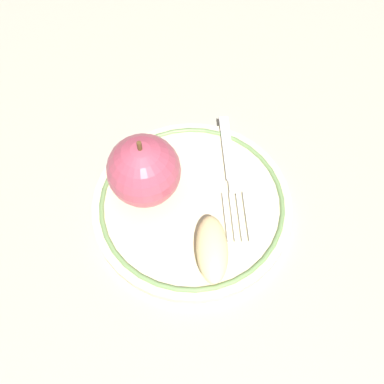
{
  "coord_description": "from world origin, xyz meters",
  "views": [
    {
      "loc": [
        0.25,
        -0.02,
        0.45
      ],
      "look_at": [
        0.01,
        -0.01,
        0.03
      ],
      "focal_mm": 40.0,
      "sensor_mm": 36.0,
      "label": 1
    }
  ],
  "objects": [
    {
      "name": "plate",
      "position": [
        0.01,
        -0.01,
        0.01
      ],
      "size": [
        0.24,
        0.24,
        0.01
      ],
      "color": "beige",
      "rests_on": "ground_plane"
    },
    {
      "name": "apple_slice_front",
      "position": [
        0.07,
        0.01,
        0.03
      ],
      "size": [
        0.08,
        0.03,
        0.02
      ],
      "primitive_type": "ellipsoid",
      "rotation": [
        0.0,
        0.0,
        6.28
      ],
      "color": "beige",
      "rests_on": "plate"
    },
    {
      "name": "apple_red_whole",
      "position": [
        -0.01,
        -0.07,
        0.05
      ],
      "size": [
        0.08,
        0.08,
        0.09
      ],
      "color": "#B7465C",
      "rests_on": "plate"
    },
    {
      "name": "fork",
      "position": [
        -0.03,
        0.03,
        0.01
      ],
      "size": [
        0.18,
        0.03,
        0.0
      ],
      "rotation": [
        0.0,
        0.0,
        0.02
      ],
      "color": "silver",
      "rests_on": "plate"
    },
    {
      "name": "ground_plane",
      "position": [
        0.0,
        0.0,
        0.0
      ],
      "size": [
        2.0,
        2.0,
        0.0
      ],
      "primitive_type": "plane",
      "color": "#B0A896"
    }
  ]
}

